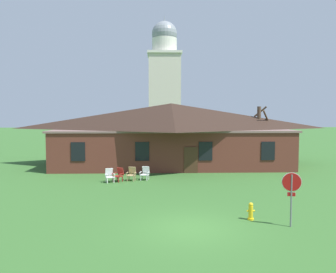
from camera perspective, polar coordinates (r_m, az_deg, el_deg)
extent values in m
plane|color=#336028|center=(14.39, 3.72, -15.39)|extent=(200.00, 200.00, 0.00)
cube|color=brown|center=(31.56, 0.55, -1.79)|extent=(20.16, 10.00, 3.20)
cube|color=#795B55|center=(31.44, 0.56, 1.26)|extent=(20.57, 10.20, 0.16)
pyramid|color=black|center=(31.40, 0.56, 3.54)|extent=(20.97, 10.40, 2.35)
cube|color=black|center=(27.23, -15.09, -2.51)|extent=(1.10, 0.06, 1.50)
cube|color=black|center=(26.54, -4.42, -2.55)|extent=(1.10, 0.06, 1.50)
cube|color=black|center=(26.80, 6.42, -2.50)|extent=(1.10, 0.06, 1.50)
cube|color=black|center=(27.97, 16.70, -2.37)|extent=(1.10, 0.06, 1.50)
cube|color=#422819|center=(26.74, 3.93, -4.03)|extent=(1.10, 0.06, 2.10)
cube|color=beige|center=(52.29, -0.60, 6.25)|extent=(4.80, 4.80, 13.68)
cube|color=silver|center=(53.04, -0.61, 13.85)|extent=(5.18, 5.18, 0.36)
cylinder|color=silver|center=(53.27, -0.61, 15.20)|extent=(3.80, 3.80, 2.20)
sphere|color=gray|center=(53.65, -0.61, 17.07)|extent=(3.88, 3.88, 3.88)
cone|color=gray|center=(54.22, -0.61, 19.48)|extent=(0.24, 0.24, 1.00)
cylinder|color=slate|center=(15.16, 20.28, -10.24)|extent=(0.07, 0.07, 2.23)
cylinder|color=white|center=(15.00, 20.34, -7.29)|extent=(0.79, 0.21, 0.81)
cylinder|color=#B71414|center=(14.98, 20.36, -7.31)|extent=(0.74, 0.20, 0.76)
cube|color=#B71414|center=(15.10, 20.30, -9.24)|extent=(0.32, 0.10, 0.16)
cube|color=white|center=(15.11, 20.30, -9.23)|extent=(0.33, 0.10, 0.18)
cube|color=white|center=(23.41, -9.21, -7.39)|extent=(0.06, 0.06, 0.36)
cube|color=white|center=(23.32, -10.32, -7.45)|extent=(0.06, 0.06, 0.36)
cube|color=white|center=(23.83, -9.43, -7.19)|extent=(0.06, 0.06, 0.36)
cube|color=white|center=(23.74, -10.53, -7.24)|extent=(0.06, 0.06, 0.36)
cube|color=white|center=(23.54, -9.88, -6.83)|extent=(0.68, 0.67, 0.05)
cube|color=white|center=(23.78, -10.04, -5.98)|extent=(0.55, 0.35, 0.54)
cube|color=white|center=(23.54, -9.18, -6.33)|extent=(0.21, 0.46, 0.03)
cube|color=white|center=(23.40, -9.09, -6.67)|extent=(0.05, 0.05, 0.22)
cube|color=white|center=(23.43, -10.57, -6.40)|extent=(0.21, 0.46, 0.03)
cube|color=white|center=(23.29, -10.49, -6.74)|extent=(0.05, 0.05, 0.22)
cube|color=maroon|center=(23.46, -8.44, -7.35)|extent=(0.07, 0.07, 0.36)
cube|color=maroon|center=(23.74, -9.33, -7.23)|extent=(0.07, 0.07, 0.36)
cube|color=maroon|center=(23.80, -7.79, -7.18)|extent=(0.07, 0.07, 0.36)
cube|color=maroon|center=(24.08, -8.67, -7.06)|extent=(0.07, 0.07, 0.36)
cube|color=maroon|center=(23.73, -8.56, -6.72)|extent=(0.73, 0.72, 0.05)
cube|color=maroon|center=(23.92, -8.11, -5.90)|extent=(0.54, 0.43, 0.54)
cube|color=maroon|center=(23.51, -8.03, -6.34)|extent=(0.29, 0.43, 0.03)
cube|color=maroon|center=(23.40, -8.27, -6.66)|extent=(0.05, 0.05, 0.22)
cube|color=maroon|center=(23.86, -9.15, -6.20)|extent=(0.29, 0.43, 0.03)
cube|color=maroon|center=(23.75, -9.39, -6.51)|extent=(0.05, 0.05, 0.22)
cube|color=tan|center=(23.71, -5.90, -7.21)|extent=(0.06, 0.06, 0.36)
cube|color=tan|center=(23.83, -6.97, -7.16)|extent=(0.06, 0.06, 0.36)
cube|color=tan|center=(24.13, -5.62, -7.01)|extent=(0.06, 0.06, 0.36)
cube|color=tan|center=(24.25, -6.68, -6.97)|extent=(0.06, 0.06, 0.36)
cube|color=tan|center=(23.94, -6.30, -6.61)|extent=(0.63, 0.62, 0.05)
cube|color=tan|center=(24.18, -6.10, -5.78)|extent=(0.54, 0.29, 0.54)
cube|color=tan|center=(23.81, -5.64, -6.18)|extent=(0.15, 0.47, 0.03)
cube|color=tan|center=(23.68, -5.74, -6.51)|extent=(0.05, 0.05, 0.22)
cube|color=tan|center=(23.97, -6.98, -6.13)|extent=(0.15, 0.47, 0.03)
cube|color=tan|center=(23.83, -7.09, -6.45)|extent=(0.05, 0.05, 0.22)
cube|color=white|center=(23.84, -3.64, -7.14)|extent=(0.06, 0.06, 0.36)
cube|color=white|center=(23.98, -4.70, -7.08)|extent=(0.06, 0.06, 0.36)
cube|color=white|center=(24.25, -3.33, -6.94)|extent=(0.06, 0.06, 0.36)
cube|color=white|center=(24.39, -4.37, -6.89)|extent=(0.06, 0.06, 0.36)
cube|color=white|center=(24.08, -4.01, -6.53)|extent=(0.66, 0.65, 0.05)
cube|color=white|center=(24.32, -3.79, -5.71)|extent=(0.55, 0.32, 0.54)
cube|color=white|center=(23.94, -3.36, -6.12)|extent=(0.18, 0.47, 0.03)
cube|color=white|center=(23.80, -3.48, -6.44)|extent=(0.05, 0.05, 0.22)
cube|color=white|center=(24.11, -4.69, -6.05)|extent=(0.18, 0.47, 0.03)
cube|color=white|center=(23.98, -4.81, -6.37)|extent=(0.05, 0.05, 0.22)
cylinder|color=brown|center=(32.48, 15.21, 0.19)|extent=(0.36, 0.36, 5.41)
cylinder|color=brown|center=(32.17, 16.40, 3.28)|extent=(1.06, 1.24, 1.23)
cylinder|color=brown|center=(32.81, 15.86, 1.99)|extent=(0.70, 1.08, 1.40)
cylinder|color=brown|center=(32.97, 15.48, 4.11)|extent=(1.15, 0.73, 1.06)
cylinder|color=gold|center=(15.87, 13.92, -13.49)|extent=(0.28, 0.28, 0.08)
cylinder|color=gold|center=(15.78, 13.93, -12.40)|extent=(0.20, 0.20, 0.55)
sphere|color=gold|center=(15.69, 13.96, -11.22)|extent=(0.20, 0.20, 0.20)
cylinder|color=gold|center=(15.73, 13.47, -12.23)|extent=(0.10, 0.08, 0.08)
cylinder|color=gold|center=(15.80, 14.40, -12.17)|extent=(0.10, 0.08, 0.08)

